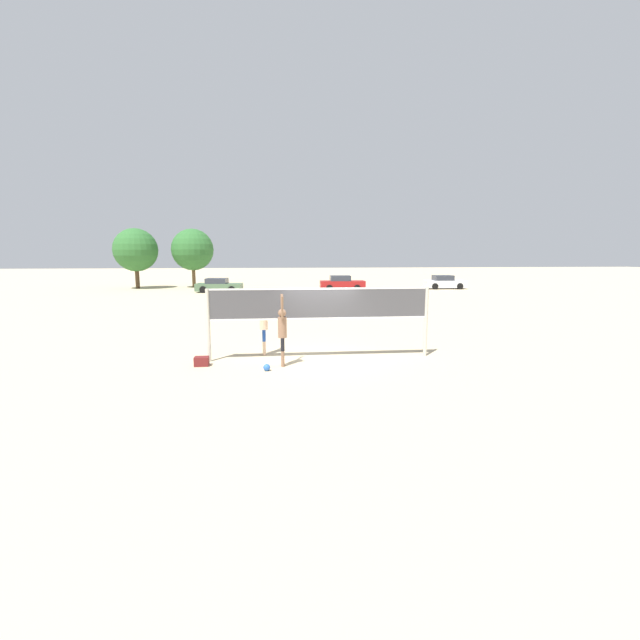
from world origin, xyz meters
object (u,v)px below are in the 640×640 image
object	(u,v)px
volleyball	(267,367)
parked_car_far	(342,284)
tree_left_cluster	(136,250)
gear_bag	(202,361)
tree_right_cluster	(193,250)
parked_car_near	(444,283)
parked_car_mid	(219,286)
volleyball_net	(320,309)
player_spiker	(282,329)
player_blocker	(264,322)

from	to	relation	value
volleyball	parked_car_far	size ratio (longest dim) A/B	0.05
parked_car_far	tree_left_cluster	size ratio (longest dim) A/B	0.71
gear_bag	tree_right_cluster	world-z (taller)	tree_right_cluster
parked_car_near	parked_car_mid	xyz separation A→B (m)	(-22.88, -1.71, -0.03)
gear_bag	tree_left_cluster	distance (m)	35.29
volleyball_net	player_spiker	distance (m)	1.63
parked_car_near	tree_left_cluster	bearing A→B (deg)	176.43
parked_car_near	gear_bag	bearing A→B (deg)	-121.27
volleyball	parked_car_near	xyz separation A→B (m)	(17.85, 30.14, 0.52)
parked_car_near	tree_left_cluster	distance (m)	32.30
tree_right_cluster	gear_bag	bearing A→B (deg)	-79.36
player_spiker	parked_car_near	world-z (taller)	player_spiker
player_blocker	gear_bag	distance (m)	2.61
parked_car_mid	tree_right_cluster	xyz separation A→B (m)	(-3.43, 6.28, 3.44)
player_spiker	parked_car_mid	world-z (taller)	player_spiker
player_spiker	parked_car_mid	xyz separation A→B (m)	(-5.53, 27.89, -0.62)
volleyball_net	volleyball	distance (m)	2.79
tree_left_cluster	gear_bag	bearing A→B (deg)	-70.03
volleyball	tree_left_cluster	world-z (taller)	tree_left_cluster
volleyball	tree_right_cluster	world-z (taller)	tree_right_cluster
volleyball_net	gear_bag	size ratio (longest dim) A/B	16.80
player_blocker	volleyball	xyz separation A→B (m)	(0.13, -2.16, -1.09)
gear_bag	tree_right_cluster	distance (m)	34.70
parked_car_far	tree_right_cluster	bearing A→B (deg)	161.35
parked_car_mid	tree_right_cluster	bearing A→B (deg)	123.80
parked_car_near	parked_car_mid	size ratio (longest dim) A/B	0.97
parked_car_far	volleyball	bearing A→B (deg)	-101.48
volleyball_net	parked_car_far	size ratio (longest dim) A/B	1.71
parked_car_mid	volleyball_net	bearing A→B (deg)	-70.68
volleyball_net	parked_car_mid	size ratio (longest dim) A/B	1.72
player_spiker	gear_bag	bearing A→B (deg)	83.95
gear_bag	parked_car_near	size ratio (longest dim) A/B	0.11
player_blocker	volleyball	size ratio (longest dim) A/B	10.33
tree_right_cluster	player_blocker	bearing A→B (deg)	-75.63
parked_car_near	parked_car_far	size ratio (longest dim) A/B	0.96
parked_car_near	parked_car_far	world-z (taller)	parked_car_far
volleyball_net	tree_left_cluster	bearing A→B (deg)	116.11
player_blocker	tree_right_cluster	bearing A→B (deg)	-165.63
tree_right_cluster	volleyball	bearing A→B (deg)	-76.30
volleyball_net	parked_car_near	world-z (taller)	volleyball_net
volleyball	gear_bag	size ratio (longest dim) A/B	0.49
player_spiker	parked_car_near	bearing A→B (deg)	-30.37
volleyball_net	player_spiker	size ratio (longest dim) A/B	3.30
parked_car_far	gear_bag	bearing A→B (deg)	-105.80
parked_car_near	parked_car_far	xyz separation A→B (m)	(-10.98, -1.17, 0.04)
volleyball_net	volleyball	xyz separation A→B (m)	(-1.80, -1.41, -1.61)
player_spiker	parked_car_mid	size ratio (longest dim) A/B	0.52
parked_car_far	volleyball_net	bearing A→B (deg)	-98.57
player_spiker	tree_left_cluster	size ratio (longest dim) A/B	0.37
volleyball	parked_car_mid	bearing A→B (deg)	100.03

